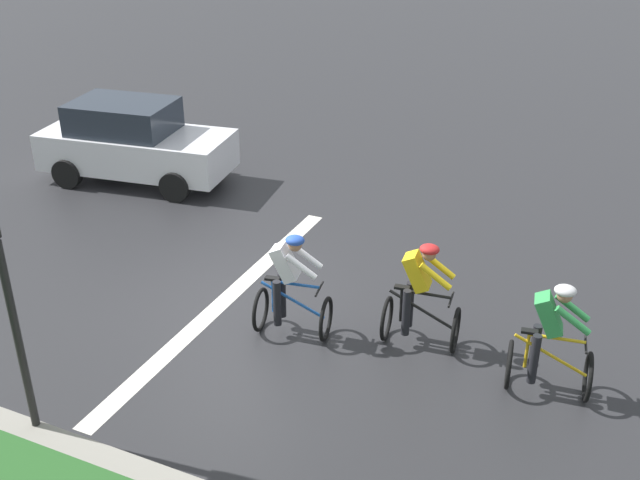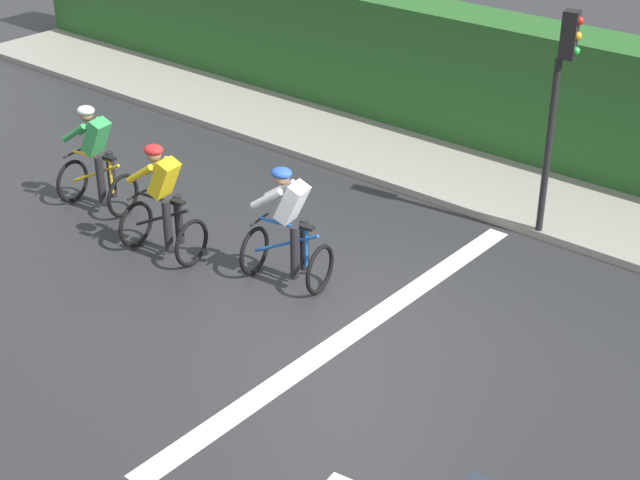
% 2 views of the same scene
% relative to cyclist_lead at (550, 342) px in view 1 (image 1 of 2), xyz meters
% --- Properties ---
extents(ground_plane, '(80.00, 80.00, 0.00)m').
position_rel_cyclist_lead_xyz_m(ground_plane, '(-0.23, -5.04, -0.80)').
color(ground_plane, '#28282B').
extents(road_marking_stop_line, '(7.00, 0.30, 0.01)m').
position_rel_cyclist_lead_xyz_m(road_marking_stop_line, '(-0.23, -5.11, -0.79)').
color(road_marking_stop_line, silver).
rests_on(road_marking_stop_line, ground).
extents(cyclist_lead, '(0.84, 1.17, 1.66)m').
position_rel_cyclist_lead_xyz_m(cyclist_lead, '(0.00, 0.00, 0.00)').
color(cyclist_lead, black).
rests_on(cyclist_lead, ground).
extents(cyclist_second, '(0.80, 1.15, 1.66)m').
position_rel_cyclist_lead_xyz_m(cyclist_second, '(-0.37, -1.89, 0.00)').
color(cyclist_second, black).
rests_on(cyclist_second, ground).
extents(cyclist_mid, '(0.85, 1.18, 1.66)m').
position_rel_cyclist_lead_xyz_m(cyclist_mid, '(0.17, -3.72, 0.00)').
color(cyclist_mid, black).
rests_on(cyclist_mid, ground).
extents(car_white, '(2.32, 4.30, 1.76)m').
position_rel_cyclist_lead_xyz_m(car_white, '(-3.85, -9.52, 0.08)').
color(car_white, silver).
rests_on(car_white, ground).
extents(traffic_light_near_crossing, '(0.24, 0.31, 3.34)m').
position_rel_cyclist_lead_xyz_m(traffic_light_near_crossing, '(3.50, -5.69, 1.43)').
color(traffic_light_near_crossing, black).
rests_on(traffic_light_near_crossing, ground).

